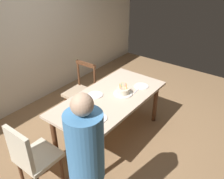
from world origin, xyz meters
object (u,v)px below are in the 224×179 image
Objects in this scene: dining_table at (110,102)px; chair_spindle_back at (81,92)px; chair_upholstered at (31,156)px; birthday_cake at (123,91)px; plate_far_side at (95,95)px; plate_near_guest at (141,86)px; plate_near_celebrant at (98,118)px; person_celebrant at (86,163)px.

dining_table is 1.88× the size of chair_spindle_back.
chair_spindle_back is 1.58m from chair_upholstered.
birthday_cake is 0.41m from plate_far_side.
plate_near_guest is (0.54, -0.20, 0.09)m from dining_table.
plate_near_celebrant reaches higher than dining_table.
plate_near_guest is (0.62, -0.40, 0.00)m from plate_far_side.
dining_table is 1.46m from person_celebrant.
plate_near_celebrant is at bearing -171.65° from birthday_cake.
dining_table is 1.88× the size of chair_upholstered.
birthday_cake is at bearing -9.18° from chair_upholstered.
birthday_cake is 1.51m from chair_upholstered.
person_celebrant is (-0.75, -0.50, 0.19)m from plate_near_celebrant.
dining_table is 8.12× the size of plate_near_celebrant.
dining_table is at bearing 159.74° from plate_near_guest.
plate_near_guest is (1.03, 0.00, 0.00)m from plate_near_celebrant.
plate_near_guest is at bearing -10.49° from chair_upholstered.
dining_table is 8.12× the size of plate_near_guest.
plate_near_celebrant is 0.23× the size of chair_spindle_back.
chair_upholstered is (-1.82, 0.34, -0.21)m from plate_near_guest.
birthday_cake is at bearing 22.83° from person_celebrant.
dining_table is 0.24m from plate_far_side.
birthday_cake is (0.19, -0.10, 0.13)m from dining_table.
birthday_cake is at bearing -88.99° from chair_spindle_back.
birthday_cake is 1.27× the size of plate_near_celebrant.
plate_near_celebrant is at bearing -124.65° from chair_spindle_back.
birthday_cake is 1.56m from person_celebrant.
person_celebrant is (-1.43, -0.60, 0.15)m from birthday_cake.
dining_table is 8.12× the size of plate_far_side.
plate_far_side is (-0.09, 0.20, 0.09)m from dining_table.
chair_spindle_back reaches higher than plate_near_celebrant.
dining_table is at bearing -102.68° from chair_spindle_back.
chair_spindle_back is at bearing 77.32° from dining_table.
plate_far_side is (-0.28, 0.30, -0.04)m from birthday_cake.
plate_near_celebrant is 0.23× the size of chair_upholstered.
person_celebrant reaches higher than dining_table.
person_celebrant is at bearing -134.11° from chair_spindle_back.
plate_far_side is at bearing 114.30° from dining_table.
plate_near_guest is 1.06m from chair_spindle_back.
person_celebrant reaches higher than birthday_cake.
dining_table is at bearing 21.93° from plate_near_celebrant.
chair_spindle_back is at bearing 110.83° from plate_near_guest.
chair_upholstered reaches higher than plate_far_side.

